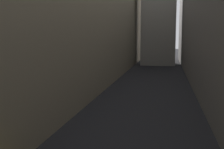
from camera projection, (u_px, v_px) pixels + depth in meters
ground_plane at (148, 92)px, 36.25m from camera, size 264.00×264.00×0.00m
building_block_left at (51, 6)px, 39.24m from camera, size 15.51×108.00×21.61m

